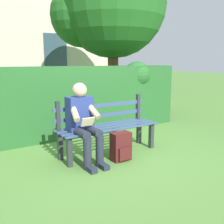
{
  "coord_description": "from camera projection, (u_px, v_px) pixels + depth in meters",
  "views": [
    {
      "loc": [
        2.29,
        3.54,
        1.5
      ],
      "look_at": [
        0.0,
        0.1,
        0.72
      ],
      "focal_mm": 42.6,
      "sensor_mm": 36.0,
      "label": 1
    }
  ],
  "objects": [
    {
      "name": "backpack",
      "position": [
        121.0,
        147.0,
        4.08
      ],
      "size": [
        0.3,
        0.25,
        0.44
      ],
      "color": "#4C1919",
      "rests_on": "ground"
    },
    {
      "name": "person_seated",
      "position": [
        83.0,
        121.0,
        3.94
      ],
      "size": [
        0.44,
        0.73,
        1.19
      ],
      "color": "navy",
      "rests_on": "ground"
    },
    {
      "name": "tree",
      "position": [
        108.0,
        7.0,
        7.28
      ],
      "size": [
        3.06,
        2.92,
        4.51
      ],
      "color": "brown",
      "rests_on": "ground"
    },
    {
      "name": "park_bench",
      "position": [
        107.0,
        127.0,
        4.39
      ],
      "size": [
        1.73,
        0.5,
        0.92
      ],
      "color": "#2D3338",
      "rests_on": "ground"
    },
    {
      "name": "ground",
      "position": [
        109.0,
        153.0,
        4.43
      ],
      "size": [
        60.0,
        60.0,
        0.0
      ],
      "primitive_type": "plane",
      "color": "#517F38"
    },
    {
      "name": "hedge_backdrop",
      "position": [
        86.0,
        98.0,
        5.67
      ],
      "size": [
        4.45,
        0.77,
        1.51
      ],
      "color": "#265B28",
      "rests_on": "ground"
    }
  ]
}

